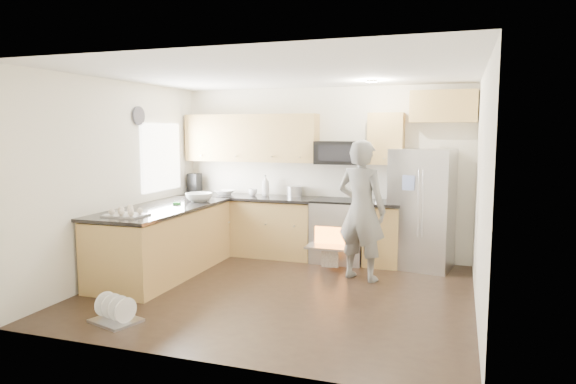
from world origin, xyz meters
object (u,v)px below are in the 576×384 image
(stove_range, at_px, (339,216))
(refrigerator, at_px, (422,209))
(person, at_px, (361,210))
(dish_rack, at_px, (116,315))

(stove_range, relative_size, refrigerator, 1.06)
(stove_range, xyz_separation_m, person, (0.49, -0.84, 0.24))
(stove_range, bearing_deg, dish_rack, -116.90)
(refrigerator, xyz_separation_m, person, (-0.70, -0.84, 0.07))
(refrigerator, xyz_separation_m, dish_rack, (-2.79, -3.16, -0.77))
(person, bearing_deg, dish_rack, 64.97)
(refrigerator, height_order, dish_rack, refrigerator)
(stove_range, relative_size, dish_rack, 3.25)
(person, height_order, dish_rack, person)
(dish_rack, bearing_deg, refrigerator, 48.57)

